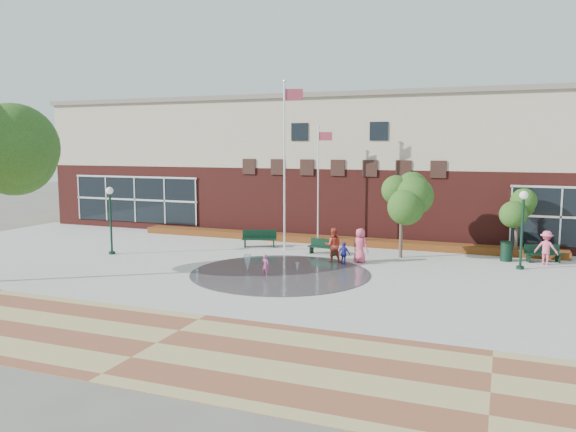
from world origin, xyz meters
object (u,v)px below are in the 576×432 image
(flagpole_right, at_px, (319,179))
(bench_left, at_px, (259,242))
(child_splash, at_px, (265,265))
(flagpole_left, at_px, (285,157))
(trash_can, at_px, (506,251))

(flagpole_right, bearing_deg, bench_left, -159.24)
(flagpole_right, bearing_deg, child_splash, -99.78)
(flagpole_left, distance_m, bench_left, 5.31)
(bench_left, height_order, trash_can, trash_can)
(bench_left, distance_m, trash_can, 13.58)
(bench_left, height_order, child_splash, child_splash)
(child_splash, bearing_deg, trash_can, -139.40)
(trash_can, relative_size, child_splash, 0.99)
(trash_can, bearing_deg, bench_left, -176.11)
(flagpole_right, height_order, bench_left, flagpole_right)
(flagpole_left, xyz_separation_m, bench_left, (-1.75, 0.26, -5.01))
(flagpole_left, distance_m, child_splash, 8.21)
(flagpole_right, relative_size, bench_left, 3.43)
(bench_left, bearing_deg, trash_can, -16.80)
(flagpole_right, bearing_deg, trash_can, -17.01)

